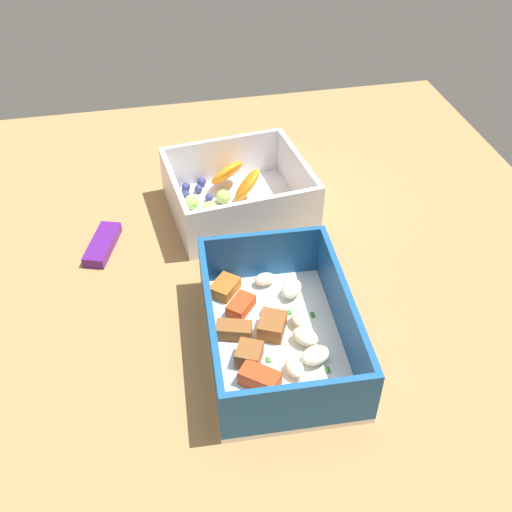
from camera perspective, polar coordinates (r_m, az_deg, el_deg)
The scene contains 5 objects.
table_surface at distance 67.65cm, azimuth -1.53°, elevation -1.37°, with size 80.00×80.00×2.00cm, color #9E7547.
pasta_container at distance 57.32cm, azimuth 1.95°, elevation -7.04°, with size 20.37×14.15×6.24cm.
fruit_bowl at distance 73.35cm, azimuth -1.92°, elevation 5.67°, with size 16.18×17.55×6.41cm.
candy_bar at distance 70.79cm, azimuth -14.34°, elevation 1.07°, with size 7.00×2.40×1.20cm, color #51197A.
paper_cup_liner at distance 82.22cm, azimuth -4.44°, elevation 8.70°, with size 3.89×3.89×1.68cm, color white.
Camera 1 is at (-49.39, 8.37, 46.47)cm, focal length 42.20 mm.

